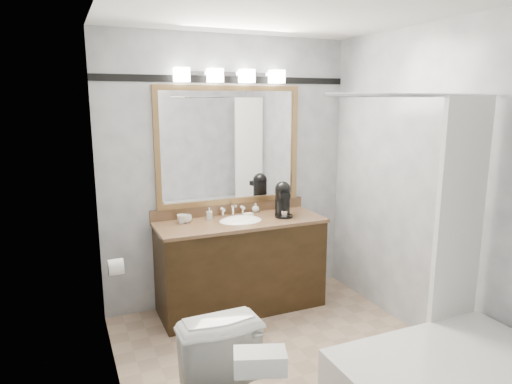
{
  "coord_description": "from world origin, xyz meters",
  "views": [
    {
      "loc": [
        -1.46,
        -2.7,
        1.93
      ],
      "look_at": [
        -0.14,
        0.35,
        1.25
      ],
      "focal_mm": 32.0,
      "sensor_mm": 36.0,
      "label": 1
    }
  ],
  "objects": [
    {
      "name": "bathtub",
      "position": [
        0.55,
        -0.9,
        0.28
      ],
      "size": [
        1.3,
        0.75,
        1.96
      ],
      "color": "white",
      "rests_on": "ground"
    },
    {
      "name": "vanity_light_bar",
      "position": [
        0.0,
        1.23,
        2.13
      ],
      "size": [
        1.02,
        0.14,
        0.12
      ],
      "color": "silver",
      "rests_on": "room"
    },
    {
      "name": "accent_stripe",
      "position": [
        0.0,
        1.29,
        2.1
      ],
      "size": [
        2.4,
        0.01,
        0.06
      ],
      "primitive_type": "cube",
      "color": "black",
      "rests_on": "room"
    },
    {
      "name": "tissue_box",
      "position": [
        -0.76,
        -1.12,
        0.85
      ],
      "size": [
        0.25,
        0.19,
        0.09
      ],
      "primitive_type": "cube",
      "rotation": [
        0.0,
        0.0,
        -0.34
      ],
      "color": "white",
      "rests_on": "toilet"
    },
    {
      "name": "vanity",
      "position": [
        0.0,
        1.02,
        0.44
      ],
      "size": [
        1.53,
        0.58,
        0.97
      ],
      "color": "black",
      "rests_on": "ground"
    },
    {
      "name": "tp_roll",
      "position": [
        -1.14,
        0.66,
        0.7
      ],
      "size": [
        0.11,
        0.12,
        0.12
      ],
      "primitive_type": "cylinder",
      "rotation": [
        0.0,
        1.57,
        0.0
      ],
      "color": "white",
      "rests_on": "room"
    },
    {
      "name": "soap_bottle_b",
      "position": [
        0.24,
        1.23,
        0.9
      ],
      "size": [
        0.08,
        0.08,
        0.09
      ],
      "primitive_type": "imported",
      "rotation": [
        0.0,
        0.0,
        0.16
      ],
      "color": "white",
      "rests_on": "vanity"
    },
    {
      "name": "soap_bar",
      "position": [
        0.12,
        1.13,
        0.86
      ],
      "size": [
        0.1,
        0.07,
        0.03
      ],
      "primitive_type": "cube",
      "rotation": [
        0.0,
        0.0,
        0.23
      ],
      "color": "beige",
      "rests_on": "vanity"
    },
    {
      "name": "cup_left",
      "position": [
        -0.47,
        1.14,
        0.88
      ],
      "size": [
        0.12,
        0.12,
        0.07
      ],
      "primitive_type": "imported",
      "rotation": [
        0.0,
        0.0,
        0.42
      ],
      "color": "white",
      "rests_on": "vanity"
    },
    {
      "name": "soap_bottle_a",
      "position": [
        -0.25,
        1.16,
        0.91
      ],
      "size": [
        0.06,
        0.06,
        0.11
      ],
      "primitive_type": "imported",
      "rotation": [
        0.0,
        0.0,
        -0.23
      ],
      "color": "white",
      "rests_on": "vanity"
    },
    {
      "name": "mirror",
      "position": [
        0.0,
        1.28,
        1.5
      ],
      "size": [
        1.4,
        0.04,
        1.1
      ],
      "color": "olive",
      "rests_on": "room"
    },
    {
      "name": "cup_right",
      "position": [
        -0.51,
        1.13,
        0.89
      ],
      "size": [
        0.11,
        0.11,
        0.08
      ],
      "primitive_type": "imported",
      "rotation": [
        0.0,
        0.0,
        -0.32
      ],
      "color": "white",
      "rests_on": "vanity"
    },
    {
      "name": "room",
      "position": [
        0.0,
        0.0,
        1.25
      ],
      "size": [
        2.42,
        2.62,
        2.52
      ],
      "color": "tan",
      "rests_on": "ground"
    },
    {
      "name": "coffee_maker",
      "position": [
        0.42,
        1.01,
        1.02
      ],
      "size": [
        0.17,
        0.21,
        0.33
      ],
      "rotation": [
        0.0,
        0.0,
        -0.25
      ],
      "color": "black",
      "rests_on": "vanity"
    }
  ]
}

